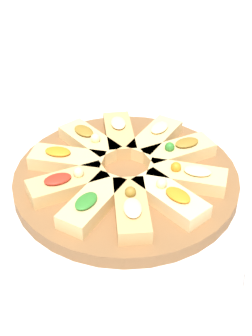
% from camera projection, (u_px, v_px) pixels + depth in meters
% --- Properties ---
extents(ground_plane, '(3.00, 3.00, 0.00)m').
position_uv_depth(ground_plane, '(126.00, 184.00, 0.81)').
color(ground_plane, white).
extents(serving_board, '(0.38, 0.38, 0.02)m').
position_uv_depth(serving_board, '(126.00, 179.00, 0.80)').
color(serving_board, brown).
rests_on(serving_board, ground_plane).
extents(focaccia_slice_0, '(0.13, 0.07, 0.04)m').
position_uv_depth(focaccia_slice_0, '(68.00, 184.00, 0.75)').
color(focaccia_slice_0, tan).
rests_on(focaccia_slice_0, serving_board).
extents(focaccia_slice_1, '(0.14, 0.10, 0.03)m').
position_uv_depth(focaccia_slice_1, '(92.00, 203.00, 0.71)').
color(focaccia_slice_1, '#DBB775').
rests_on(focaccia_slice_1, serving_board).
extents(focaccia_slice_2, '(0.10, 0.14, 0.04)m').
position_uv_depth(focaccia_slice_2, '(131.00, 208.00, 0.70)').
color(focaccia_slice_2, tan).
rests_on(focaccia_slice_2, serving_board).
extents(focaccia_slice_3, '(0.07, 0.13, 0.04)m').
position_uv_depth(focaccia_slice_3, '(170.00, 197.00, 0.72)').
color(focaccia_slice_3, '#E5C689').
rests_on(focaccia_slice_3, serving_board).
extents(focaccia_slice_4, '(0.12, 0.13, 0.04)m').
position_uv_depth(focaccia_slice_4, '(187.00, 177.00, 0.76)').
color(focaccia_slice_4, '#DBB775').
rests_on(focaccia_slice_4, serving_board).
extents(focaccia_slice_5, '(0.13, 0.06, 0.04)m').
position_uv_depth(focaccia_slice_5, '(179.00, 152.00, 0.82)').
color(focaccia_slice_5, '#DBB775').
rests_on(focaccia_slice_5, serving_board).
extents(focaccia_slice_6, '(0.14, 0.10, 0.03)m').
position_uv_depth(focaccia_slice_6, '(155.00, 138.00, 0.86)').
color(focaccia_slice_6, '#DBB775').
rests_on(focaccia_slice_6, serving_board).
extents(focaccia_slice_7, '(0.10, 0.14, 0.03)m').
position_uv_depth(focaccia_slice_7, '(119.00, 134.00, 0.87)').
color(focaccia_slice_7, tan).
rests_on(focaccia_slice_7, serving_board).
extents(focaccia_slice_8, '(0.07, 0.13, 0.04)m').
position_uv_depth(focaccia_slice_8, '(89.00, 141.00, 0.85)').
color(focaccia_slice_8, '#DBB775').
rests_on(focaccia_slice_8, serving_board).
extents(focaccia_slice_9, '(0.13, 0.13, 0.03)m').
position_uv_depth(focaccia_slice_9, '(67.00, 160.00, 0.80)').
color(focaccia_slice_9, '#DBB775').
rests_on(focaccia_slice_9, serving_board).
extents(napkin_stack, '(0.15, 0.13, 0.01)m').
position_uv_depth(napkin_stack, '(6.00, 105.00, 1.02)').
color(napkin_stack, white).
rests_on(napkin_stack, ground_plane).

